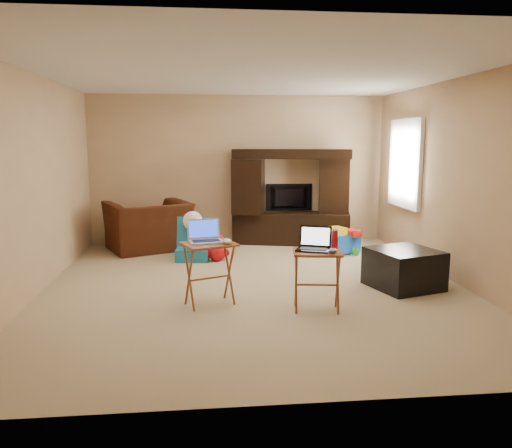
{
  "coord_description": "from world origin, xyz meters",
  "views": [
    {
      "loc": [
        -0.58,
        -5.81,
        1.75
      ],
      "look_at": [
        0.0,
        -0.2,
        0.8
      ],
      "focal_mm": 35.0,
      "sensor_mm": 36.0,
      "label": 1
    }
  ],
  "objects": [
    {
      "name": "wall_front",
      "position": [
        0.0,
        -2.75,
        1.25
      ],
      "size": [
        5.0,
        0.0,
        5.0
      ],
      "primitive_type": "plane",
      "rotation": [
        -1.57,
        0.0,
        0.0
      ],
      "color": "tan",
      "rests_on": "ground"
    },
    {
      "name": "laptop_left",
      "position": [
        -0.57,
        -0.6,
        0.8
      ],
      "size": [
        0.4,
        0.35,
        0.24
      ],
      "primitive_type": "cube",
      "rotation": [
        0.0,
        0.0,
        0.19
      ],
      "color": "#ACABB0",
      "rests_on": "tray_table_left"
    },
    {
      "name": "entertainment_center",
      "position": [
        0.88,
        2.47,
        0.8
      ],
      "size": [
        2.02,
        0.94,
        1.6
      ],
      "primitive_type": "cube",
      "rotation": [
        0.0,
        0.0,
        -0.24
      ],
      "color": "black",
      "rests_on": "floor"
    },
    {
      "name": "wall_right",
      "position": [
        2.5,
        0.0,
        1.25
      ],
      "size": [
        0.0,
        5.5,
        5.5
      ],
      "primitive_type": "plane",
      "rotation": [
        1.57,
        0.0,
        -1.57
      ],
      "color": "tan",
      "rests_on": "ground"
    },
    {
      "name": "mouse_left",
      "position": [
        -0.35,
        -0.7,
        0.7
      ],
      "size": [
        0.12,
        0.16,
        0.06
      ],
      "primitive_type": "ellipsoid",
      "rotation": [
        0.0,
        0.0,
        0.3
      ],
      "color": "white",
      "rests_on": "tray_table_left"
    },
    {
      "name": "ottoman",
      "position": [
        1.78,
        -0.23,
        0.23
      ],
      "size": [
        0.9,
        0.9,
        0.46
      ],
      "primitive_type": "cube",
      "rotation": [
        0.0,
        0.0,
        0.3
      ],
      "color": "black",
      "rests_on": "floor"
    },
    {
      "name": "ceiling",
      "position": [
        0.0,
        0.0,
        2.5
      ],
      "size": [
        5.5,
        5.5,
        0.0
      ],
      "primitive_type": "plane",
      "rotation": [
        3.14,
        0.0,
        0.0
      ],
      "color": "silver",
      "rests_on": "ground"
    },
    {
      "name": "tray_table_right",
      "position": [
        0.56,
        -0.93,
        0.32
      ],
      "size": [
        0.54,
        0.46,
        0.63
      ],
      "primitive_type": "cube",
      "rotation": [
        0.0,
        0.0,
        -0.14
      ],
      "color": "brown",
      "rests_on": "floor"
    },
    {
      "name": "child_rocker",
      "position": [
        -0.77,
        1.46,
        0.31
      ],
      "size": [
        0.52,
        0.58,
        0.63
      ],
      "primitive_type": null,
      "rotation": [
        0.0,
        0.0,
        -0.1
      ],
      "color": "#186284",
      "rests_on": "floor"
    },
    {
      "name": "mouse_right",
      "position": [
        0.69,
        -1.05,
        0.66
      ],
      "size": [
        0.12,
        0.15,
        0.05
      ],
      "primitive_type": "ellipsoid",
      "rotation": [
        0.0,
        0.0,
        -0.3
      ],
      "color": "#434348",
      "rests_on": "tray_table_right"
    },
    {
      "name": "wall_left",
      "position": [
        -2.5,
        0.0,
        1.25
      ],
      "size": [
        0.0,
        5.5,
        5.5
      ],
      "primitive_type": "plane",
      "rotation": [
        1.57,
        0.0,
        1.57
      ],
      "color": "tan",
      "rests_on": "ground"
    },
    {
      "name": "window_frame",
      "position": [
        2.46,
        1.55,
        1.4
      ],
      "size": [
        0.06,
        1.14,
        1.34
      ],
      "primitive_type": "cube",
      "color": "white",
      "rests_on": "ground"
    },
    {
      "name": "wall_back",
      "position": [
        0.0,
        2.75,
        1.25
      ],
      "size": [
        5.0,
        0.0,
        5.0
      ],
      "primitive_type": "plane",
      "rotation": [
        1.57,
        0.0,
        0.0
      ],
      "color": "tan",
      "rests_on": "ground"
    },
    {
      "name": "push_toy",
      "position": [
        1.52,
        1.63,
        0.21
      ],
      "size": [
        0.68,
        0.59,
        0.43
      ],
      "primitive_type": null,
      "rotation": [
        0.0,
        0.0,
        0.37
      ],
      "color": "blue",
      "rests_on": "floor"
    },
    {
      "name": "water_bottle",
      "position": [
        0.76,
        -0.85,
        0.73
      ],
      "size": [
        0.06,
        0.06,
        0.19
      ],
      "primitive_type": "cylinder",
      "color": "#BB0B29",
      "rests_on": "tray_table_right"
    },
    {
      "name": "floor",
      "position": [
        0.0,
        0.0,
        0.0
      ],
      "size": [
        5.5,
        5.5,
        0.0
      ],
      "primitive_type": "plane",
      "color": "tan",
      "rests_on": "ground"
    },
    {
      "name": "plush_toy",
      "position": [
        -0.42,
        1.35,
        0.21
      ],
      "size": [
        0.38,
        0.31,
        0.42
      ],
      "primitive_type": null,
      "color": "red",
      "rests_on": "floor"
    },
    {
      "name": "window_pane",
      "position": [
        2.48,
        1.55,
        1.4
      ],
      "size": [
        0.0,
        1.2,
        1.2
      ],
      "primitive_type": "plane",
      "rotation": [
        1.57,
        0.0,
        -1.57
      ],
      "color": "white",
      "rests_on": "ground"
    },
    {
      "name": "recliner",
      "position": [
        -1.49,
        2.19,
        0.39
      ],
      "size": [
        1.54,
        1.46,
        0.78
      ],
      "primitive_type": "imported",
      "rotation": [
        0.0,
        0.0,
        3.57
      ],
      "color": "#471D0F",
      "rests_on": "floor"
    },
    {
      "name": "tray_table_left",
      "position": [
        -0.54,
        -0.63,
        0.34
      ],
      "size": [
        0.64,
        0.58,
        0.68
      ],
      "primitive_type": "cube",
      "rotation": [
        0.0,
        0.0,
        0.39
      ],
      "color": "brown",
      "rests_on": "floor"
    },
    {
      "name": "laptop_right",
      "position": [
        0.52,
        -0.91,
        0.75
      ],
      "size": [
        0.41,
        0.38,
        0.24
      ],
      "primitive_type": "cube",
      "rotation": [
        0.0,
        0.0,
        -0.38
      ],
      "color": "black",
      "rests_on": "tray_table_right"
    },
    {
      "name": "television",
      "position": [
        0.88,
        2.67,
        0.77
      ],
      "size": [
        0.82,
        0.12,
        0.47
      ],
      "primitive_type": "imported",
      "rotation": [
        0.0,
        0.0,
        3.13
      ],
      "color": "black",
      "rests_on": "entertainment_center"
    }
  ]
}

